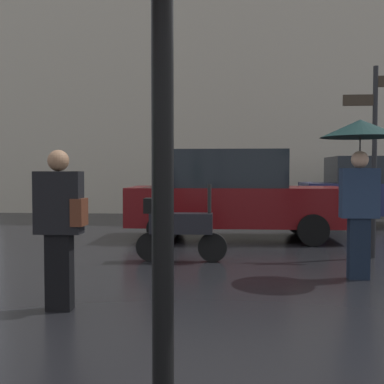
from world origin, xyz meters
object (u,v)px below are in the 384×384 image
(pedestrian_with_bag, at_px, (60,220))
(parked_car_right, at_px, (378,190))
(parked_scooter, at_px, (178,227))
(street_signpost, at_px, (375,143))
(parked_car_left, at_px, (233,194))
(pedestrian_with_umbrella, at_px, (360,154))

(pedestrian_with_bag, height_order, parked_car_right, parked_car_right)
(parked_scooter, height_order, street_signpost, street_signpost)
(parked_scooter, bearing_deg, pedestrian_with_bag, -89.71)
(parked_car_right, bearing_deg, street_signpost, -121.63)
(pedestrian_with_bag, height_order, parked_scooter, pedestrian_with_bag)
(street_signpost, bearing_deg, parked_car_right, 72.05)
(pedestrian_with_bag, distance_m, parked_car_left, 5.74)
(pedestrian_with_umbrella, xyz_separation_m, pedestrian_with_bag, (-3.46, -1.69, -0.73))
(parked_car_left, xyz_separation_m, parked_car_right, (3.94, 2.91, -0.02))
(parked_car_left, height_order, street_signpost, street_signpost)
(pedestrian_with_bag, bearing_deg, street_signpost, 57.32)
(parked_car_left, xyz_separation_m, street_signpost, (2.30, -2.15, 0.96))
(pedestrian_with_bag, distance_m, street_signpost, 5.37)
(pedestrian_with_umbrella, bearing_deg, parked_scooter, -114.99)
(pedestrian_with_bag, height_order, parked_car_left, parked_car_left)
(pedestrian_with_umbrella, distance_m, parked_car_right, 7.09)
(pedestrian_with_umbrella, xyz_separation_m, parked_car_right, (2.32, 6.66, -0.74))
(pedestrian_with_bag, relative_size, parked_car_left, 0.37)
(pedestrian_with_umbrella, distance_m, pedestrian_with_bag, 3.92)
(pedestrian_with_bag, xyz_separation_m, street_signpost, (4.13, 3.29, 0.97))
(parked_scooter, xyz_separation_m, parked_car_right, (4.83, 5.59, 0.37))
(pedestrian_with_bag, xyz_separation_m, parked_car_left, (1.84, 5.44, 0.01))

